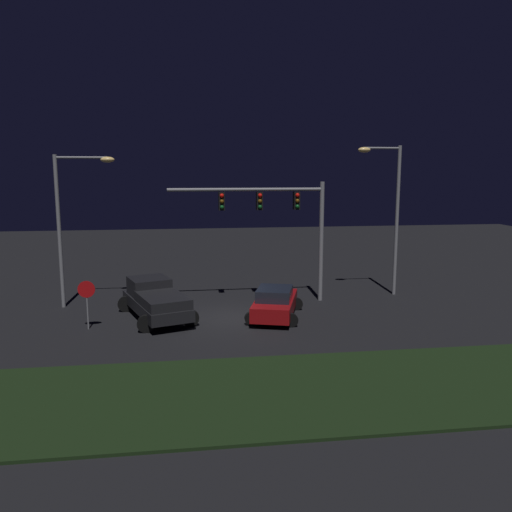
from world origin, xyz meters
The scene contains 8 objects.
ground_plane centered at (0.00, 0.00, 0.00)m, with size 80.00×80.00×0.00m, color black.
grass_median centered at (0.00, -9.03, 0.05)m, with size 25.61×6.30×0.10m, color black.
pickup_truck centered at (-3.57, 0.39, 1.00)m, with size 4.01×5.76×1.80m.
car_sedan centered at (2.19, -0.37, 0.74)m, with size 3.27×4.73×1.51m.
traffic_signal_gantry centered at (2.82, 2.67, 4.90)m, with size 8.32×0.56×6.50m.
street_lamp_left centered at (-7.82, 3.12, 5.02)m, with size 3.02×0.44×7.88m.
street_lamp_right centered at (9.38, 3.46, 5.29)m, with size 2.51×0.44×8.46m.
stop_sign centered at (-6.49, -1.09, 1.56)m, with size 0.76×0.08×2.23m.
Camera 1 is at (-2.13, -24.56, 7.06)m, focal length 36.51 mm.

